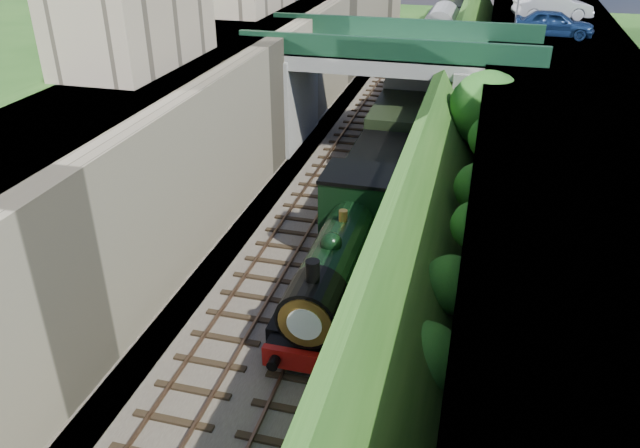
% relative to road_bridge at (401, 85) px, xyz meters
% --- Properties ---
extents(trackbed, '(10.00, 90.00, 0.20)m').
position_rel_road_bridge_xyz_m(trackbed, '(-0.94, -4.00, -3.98)').
color(trackbed, '#473F38').
rests_on(trackbed, ground).
extents(retaining_wall, '(1.00, 90.00, 7.00)m').
position_rel_road_bridge_xyz_m(retaining_wall, '(-6.44, -4.00, -0.58)').
color(retaining_wall, '#756B56').
rests_on(retaining_wall, ground).
extents(street_plateau_left, '(6.00, 90.00, 7.00)m').
position_rel_road_bridge_xyz_m(street_plateau_left, '(-9.94, -4.00, -0.58)').
color(street_plateau_left, '#262628').
rests_on(street_plateau_left, ground).
extents(street_plateau_right, '(8.00, 90.00, 6.25)m').
position_rel_road_bridge_xyz_m(street_plateau_right, '(8.56, -4.00, -0.95)').
color(street_plateau_right, '#262628').
rests_on(street_plateau_right, ground).
extents(embankment_slope, '(4.44, 90.00, 6.59)m').
position_rel_road_bridge_xyz_m(embankment_slope, '(4.16, -5.21, -1.16)').
color(embankment_slope, '#1E4714').
rests_on(embankment_slope, ground).
extents(track_left, '(2.50, 90.00, 0.20)m').
position_rel_road_bridge_xyz_m(track_left, '(-2.94, -4.00, -3.83)').
color(track_left, black).
rests_on(track_left, trackbed).
extents(track_right, '(2.50, 90.00, 0.20)m').
position_rel_road_bridge_xyz_m(track_right, '(0.26, -4.00, -3.83)').
color(track_right, black).
rests_on(track_right, trackbed).
extents(road_bridge, '(16.00, 6.40, 7.25)m').
position_rel_road_bridge_xyz_m(road_bridge, '(0.00, 0.00, 0.00)').
color(road_bridge, gray).
rests_on(road_bridge, ground).
extents(building_near, '(4.00, 8.00, 4.00)m').
position_rel_road_bridge_xyz_m(building_near, '(-10.44, -10.00, 4.92)').
color(building_near, gray).
rests_on(building_near, street_plateau_left).
extents(tree, '(3.60, 3.80, 6.60)m').
position_rel_road_bridge_xyz_m(tree, '(4.97, -5.48, 0.57)').
color(tree, black).
rests_on(tree, ground).
extents(car_blue, '(4.58, 2.03, 1.53)m').
position_rel_road_bridge_xyz_m(car_blue, '(8.12, 4.86, 2.94)').
color(car_blue, '#11264E').
rests_on(car_blue, street_plateau_right).
extents(car_silver, '(5.30, 3.01, 1.65)m').
position_rel_road_bridge_xyz_m(car_silver, '(8.40, 10.98, 3.00)').
color(car_silver, '#BABABF').
rests_on(car_silver, street_plateau_right).
extents(locomotive, '(3.10, 10.23, 3.83)m').
position_rel_road_bridge_xyz_m(locomotive, '(0.26, -15.70, -2.18)').
color(locomotive, black).
rests_on(locomotive, trackbed).
extents(tender, '(2.70, 6.00, 3.05)m').
position_rel_road_bridge_xyz_m(tender, '(0.26, -8.34, -2.46)').
color(tender, black).
rests_on(tender, trackbed).
extents(coach_front, '(2.90, 18.00, 3.70)m').
position_rel_road_bridge_xyz_m(coach_front, '(0.26, 4.26, -2.03)').
color(coach_front, black).
rests_on(coach_front, trackbed).
extents(coach_middle, '(2.90, 18.00, 3.70)m').
position_rel_road_bridge_xyz_m(coach_middle, '(0.26, 23.06, -2.03)').
color(coach_middle, black).
rests_on(coach_middle, trackbed).
extents(coach_rear, '(2.90, 18.00, 3.70)m').
position_rel_road_bridge_xyz_m(coach_rear, '(0.26, 41.86, -2.03)').
color(coach_rear, black).
rests_on(coach_rear, trackbed).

